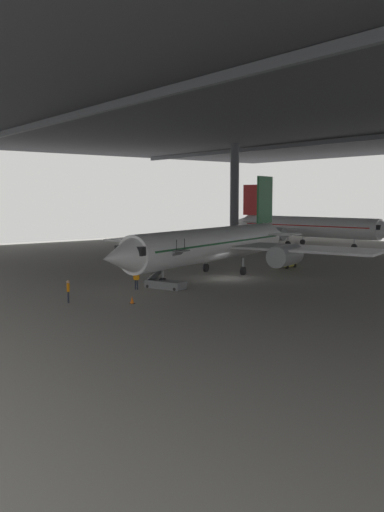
# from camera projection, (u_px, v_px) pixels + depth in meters

# --- Properties ---
(ground_plane) EXTENTS (110.00, 110.00, 0.00)m
(ground_plane) POSITION_uv_depth(u_px,v_px,m) (225.00, 278.00, 54.74)
(ground_plane) COLOR gray
(hangar_structure) EXTENTS (121.00, 99.00, 17.79)m
(hangar_structure) POSITION_uv_depth(u_px,v_px,m) (317.00, 116.00, 61.39)
(hangar_structure) COLOR #4C4F54
(hangar_structure) RESTS_ON ground_plane
(airplane_main) EXTENTS (32.13, 32.44, 10.55)m
(airplane_main) POSITION_uv_depth(u_px,v_px,m) (215.00, 244.00, 56.22)
(airplane_main) COLOR white
(airplane_main) RESTS_ON ground_plane
(boarding_stairs) EXTENTS (4.25, 2.58, 4.47)m
(boarding_stairs) POSITION_uv_depth(u_px,v_px,m) (166.00, 280.00, 48.54)
(boarding_stairs) COLOR slate
(boarding_stairs) RESTS_ON ground_plane
(crew_worker_near_nose) EXTENTS (0.50, 0.36, 1.77)m
(crew_worker_near_nose) POSITION_uv_depth(u_px,v_px,m) (68.00, 290.00, 41.85)
(crew_worker_near_nose) COLOR #232838
(crew_worker_near_nose) RESTS_ON ground_plane
(crew_worker_by_stairs) EXTENTS (0.39, 0.46, 1.72)m
(crew_worker_by_stairs) POSITION_uv_depth(u_px,v_px,m) (136.00, 279.00, 47.83)
(crew_worker_by_stairs) COLOR #232838
(crew_worker_by_stairs) RESTS_ON ground_plane
(airplane_distant) EXTENTS (32.17, 31.34, 10.27)m
(airplane_distant) POSITION_uv_depth(u_px,v_px,m) (305.00, 227.00, 89.94)
(airplane_distant) COLOR white
(airplane_distant) RESTS_ON ground_plane
(traffic_cone_orange) EXTENTS (0.36, 0.36, 0.60)m
(traffic_cone_orange) POSITION_uv_depth(u_px,v_px,m) (132.00, 300.00, 41.62)
(traffic_cone_orange) COLOR black
(traffic_cone_orange) RESTS_ON ground_plane
(baggage_tug) EXTENTS (1.57, 2.35, 0.90)m
(baggage_tug) POSITION_uv_depth(u_px,v_px,m) (287.00, 263.00, 62.70)
(baggage_tug) COLOR yellow
(baggage_tug) RESTS_ON ground_plane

